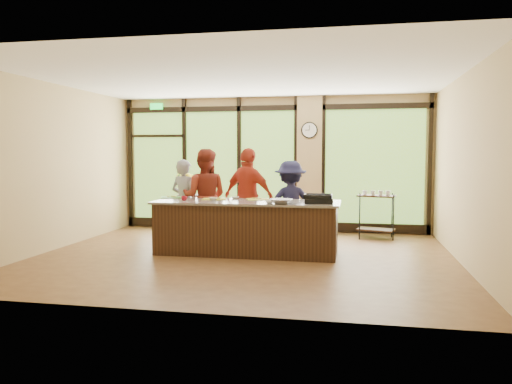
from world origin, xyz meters
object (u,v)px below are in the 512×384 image
at_px(bar_cart, 376,210).
at_px(cook_left, 184,202).
at_px(flower_stand, 188,215).
at_px(island_base, 247,228).
at_px(cook_right, 290,204).
at_px(roasting_pan, 318,201).

bearing_deg(bar_cart, cook_left, -144.79).
height_order(cook_left, flower_stand, cook_left).
relative_size(island_base, cook_left, 1.90).
height_order(cook_right, flower_stand, cook_right).
distance_m(roasting_pan, flower_stand, 3.45).
xyz_separation_m(cook_right, roasting_pan, (0.58, -0.91, 0.16)).
distance_m(flower_stand, bar_cart, 3.93).
bearing_deg(cook_right, island_base, 32.61).
bearing_deg(cook_right, roasting_pan, 105.70).
distance_m(cook_right, roasting_pan, 1.09).
xyz_separation_m(cook_left, flower_stand, (-0.26, 0.99, -0.38)).
bearing_deg(roasting_pan, flower_stand, 139.89).
height_order(cook_right, roasting_pan, cook_right).
distance_m(cook_right, flower_stand, 2.51).
height_order(roasting_pan, flower_stand, roasting_pan).
height_order(roasting_pan, bar_cart, roasting_pan).
distance_m(cook_right, bar_cart, 2.04).
bearing_deg(bar_cart, cook_right, -127.11).
distance_m(cook_left, bar_cart, 3.89).
bearing_deg(cook_left, flower_stand, -56.47).
xyz_separation_m(cook_left, roasting_pan, (2.62, -0.84, 0.15)).
relative_size(island_base, bar_cart, 3.13).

